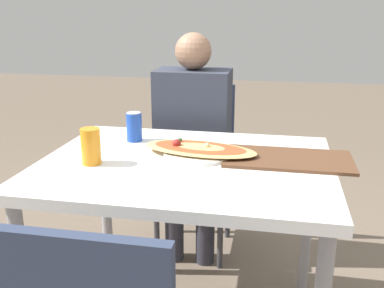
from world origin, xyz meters
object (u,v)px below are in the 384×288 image
(pizza_main, at_px, (199,150))
(drink_glass, at_px, (91,146))
(chair_far_seated, at_px, (197,160))
(soda_can, at_px, (134,127))
(person_seated, at_px, (193,132))
(dining_table, at_px, (186,182))

(pizza_main, xyz_separation_m, drink_glass, (-0.37, -0.18, 0.05))
(chair_far_seated, height_order, soda_can, chair_far_seated)
(person_seated, bearing_deg, dining_table, 98.77)
(pizza_main, xyz_separation_m, soda_can, (-0.31, 0.13, 0.04))
(dining_table, xyz_separation_m, chair_far_seated, (-0.10, 0.76, -0.18))
(pizza_main, height_order, soda_can, soda_can)
(soda_can, bearing_deg, chair_far_seated, 72.32)
(person_seated, bearing_deg, soda_can, 67.85)
(dining_table, relative_size, person_seated, 0.90)
(dining_table, bearing_deg, drink_glass, -163.89)
(chair_far_seated, height_order, person_seated, person_seated)
(dining_table, distance_m, soda_can, 0.38)
(pizza_main, distance_m, soda_can, 0.34)
(pizza_main, bearing_deg, soda_can, 156.46)
(chair_far_seated, xyz_separation_m, pizza_main, (0.14, -0.68, 0.28))
(chair_far_seated, relative_size, person_seated, 0.76)
(drink_glass, bearing_deg, dining_table, 16.11)
(pizza_main, bearing_deg, chair_far_seated, 101.36)
(soda_can, relative_size, drink_glass, 0.94)
(person_seated, relative_size, pizza_main, 2.50)
(dining_table, distance_m, pizza_main, 0.14)
(dining_table, height_order, chair_far_seated, chair_far_seated)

